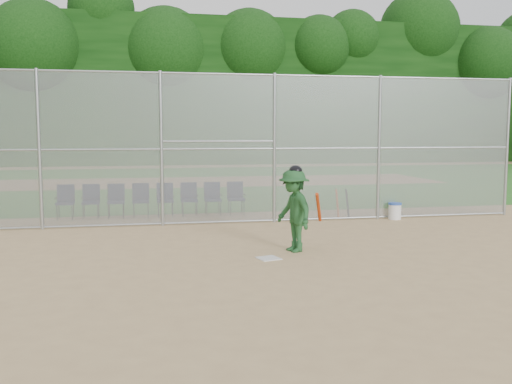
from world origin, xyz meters
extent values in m
plane|color=tan|center=(0.00, 0.00, 0.00)|extent=(100.00, 100.00, 0.00)
plane|color=#286B20|center=(0.00, 18.00, 0.01)|extent=(100.00, 100.00, 0.00)
plane|color=tan|center=(0.00, 18.00, 0.01)|extent=(24.00, 24.00, 0.00)
cube|color=gray|center=(0.00, 5.00, 2.00)|extent=(16.00, 0.02, 4.00)
cylinder|color=#9EA3A8|center=(8.00, 5.00, 2.00)|extent=(0.09, 0.09, 4.00)
cylinder|color=#9EA3A8|center=(0.00, 5.00, 3.95)|extent=(16.00, 0.05, 0.05)
cube|color=black|center=(0.00, 35.00, 5.50)|extent=(80.00, 5.00, 11.00)
cube|color=silver|center=(-0.13, 0.60, 0.01)|extent=(0.49, 0.49, 0.02)
imported|color=#1F4F26|center=(0.52, 1.18, 0.84)|extent=(0.91, 1.22, 1.69)
ellipsoid|color=black|center=(0.52, 1.18, 1.66)|extent=(0.27, 0.30, 0.23)
cylinder|color=red|center=(0.92, 0.78, 0.95)|extent=(0.32, 0.62, 0.65)
cylinder|color=white|center=(4.44, 4.82, 0.21)|extent=(0.35, 0.35, 0.41)
cylinder|color=#284DAF|center=(4.44, 4.82, 0.44)|extent=(0.37, 0.37, 0.05)
cylinder|color=#D84C14|center=(2.90, 5.28, 0.42)|extent=(0.06, 0.30, 0.83)
cylinder|color=black|center=(3.20, 5.28, 0.41)|extent=(0.06, 0.33, 0.83)
camera|label=1|loc=(-2.48, -9.96, 2.44)|focal=40.00mm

